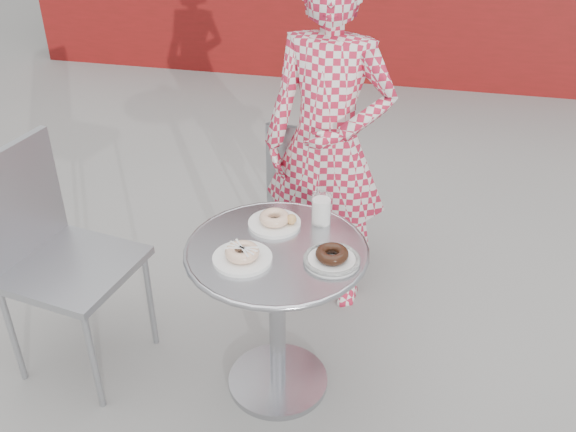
% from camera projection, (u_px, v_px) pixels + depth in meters
% --- Properties ---
extents(ground, '(60.00, 60.00, 0.00)m').
position_uv_depth(ground, '(265.00, 388.00, 2.59)').
color(ground, gray).
rests_on(ground, ground).
extents(bistro_table, '(0.66, 0.66, 0.67)m').
position_uv_depth(bistro_table, '(277.00, 285.00, 2.35)').
color(bistro_table, '#BCBCC1').
rests_on(bistro_table, ground).
extents(chair_far, '(0.41, 0.42, 0.81)m').
position_uv_depth(chair_far, '(315.00, 218.00, 3.22)').
color(chair_far, '#9B9DA2').
rests_on(chair_far, ground).
extents(chair_left, '(0.53, 0.52, 0.95)m').
position_uv_depth(chair_left, '(78.00, 305.00, 2.58)').
color(chair_left, '#9B9DA2').
rests_on(chair_left, ground).
extents(seated_person, '(0.61, 0.44, 1.55)m').
position_uv_depth(seated_person, '(328.00, 145.00, 2.74)').
color(seated_person, '#B71C38').
rests_on(seated_person, ground).
extents(plate_far, '(0.20, 0.20, 0.05)m').
position_uv_depth(plate_far, '(275.00, 221.00, 2.39)').
color(plate_far, white).
rests_on(plate_far, bistro_table).
extents(plate_near, '(0.21, 0.21, 0.05)m').
position_uv_depth(plate_near, '(242.00, 255.00, 2.20)').
color(plate_near, white).
rests_on(plate_near, bistro_table).
extents(plate_checker, '(0.20, 0.20, 0.05)m').
position_uv_depth(plate_checker, '(332.00, 258.00, 2.19)').
color(plate_checker, white).
rests_on(plate_checker, bistro_table).
extents(milk_cup, '(0.08, 0.08, 0.12)m').
position_uv_depth(milk_cup, '(321.00, 210.00, 2.38)').
color(milk_cup, white).
rests_on(milk_cup, bistro_table).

